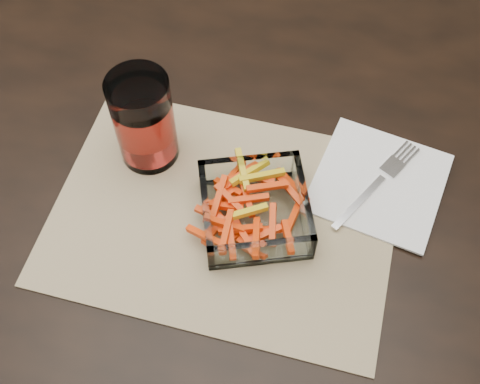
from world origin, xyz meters
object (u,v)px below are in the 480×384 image
glass_bowl (255,211)px  tumbler (144,123)px  dining_table (191,189)px  fork (378,182)px

glass_bowl → tumbler: (-0.17, 0.08, 0.04)m
glass_bowl → dining_table: bearing=145.3°
tumbler → glass_bowl: bearing=-24.4°
tumbler → fork: tumbler is taller
dining_table → fork: size_ratio=9.67×
glass_bowl → fork: 0.18m
dining_table → tumbler: (-0.05, -0.00, 0.16)m
dining_table → glass_bowl: glass_bowl is taller
tumbler → fork: (0.32, 0.01, -0.06)m
glass_bowl → tumbler: tumbler is taller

